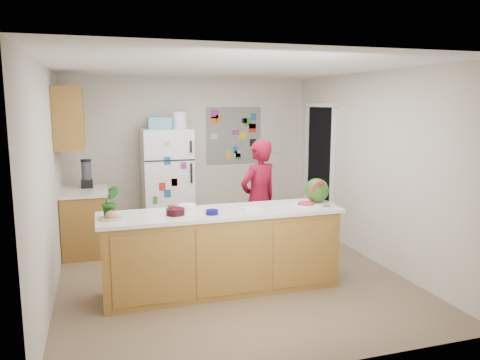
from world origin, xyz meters
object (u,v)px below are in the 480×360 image
object	(u,v)px
refrigerator	(167,183)
person	(259,200)
cherry_bowl	(175,212)
watermelon	(317,190)

from	to	relation	value
refrigerator	person	world-z (taller)	refrigerator
cherry_bowl	refrigerator	bearing A→B (deg)	83.63
watermelon	cherry_bowl	size ratio (longest dim) A/B	1.46
watermelon	person	bearing A→B (deg)	117.07
person	watermelon	world-z (taller)	person
person	cherry_bowl	xyz separation A→B (m)	(-1.27, -0.93, 0.14)
refrigerator	cherry_bowl	distance (m)	2.44
cherry_bowl	watermelon	bearing A→B (deg)	3.20
watermelon	cherry_bowl	bearing A→B (deg)	-176.80
refrigerator	watermelon	size ratio (longest dim) A/B	5.97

